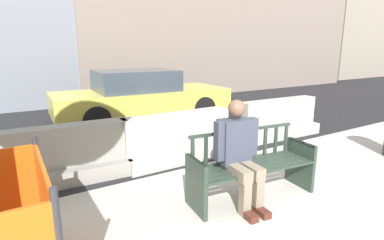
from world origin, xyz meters
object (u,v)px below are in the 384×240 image
(jersey_barrier_centre, at_px, (178,141))
(jersey_barrier_left, at_px, (60,159))
(car_taxi_near, at_px, (141,95))
(seated_person, at_px, (239,151))
(street_bench, at_px, (252,168))
(jersey_barrier_right, at_px, (278,121))

(jersey_barrier_centre, relative_size, jersey_barrier_left, 0.99)
(jersey_barrier_left, relative_size, car_taxi_near, 0.43)
(jersey_barrier_centre, height_order, jersey_barrier_left, same)
(seated_person, distance_m, jersey_barrier_left, 2.61)
(street_bench, relative_size, car_taxi_near, 0.36)
(street_bench, bearing_deg, jersey_barrier_left, 138.32)
(street_bench, height_order, jersey_barrier_centre, street_bench)
(street_bench, height_order, jersey_barrier_right, street_bench)
(jersey_barrier_right, bearing_deg, car_taxi_near, 121.51)
(street_bench, xyz_separation_m, seated_person, (-0.25, -0.03, 0.29))
(jersey_barrier_left, relative_size, jersey_barrier_right, 1.00)
(seated_person, xyz_separation_m, jersey_barrier_centre, (0.12, 1.76, -0.35))
(seated_person, height_order, jersey_barrier_left, seated_person)
(jersey_barrier_centre, bearing_deg, street_bench, -85.58)
(jersey_barrier_left, distance_m, car_taxi_near, 4.13)
(jersey_barrier_left, bearing_deg, car_taxi_near, 51.02)
(seated_person, distance_m, jersey_barrier_right, 3.34)
(street_bench, height_order, jersey_barrier_left, street_bench)
(jersey_barrier_centre, bearing_deg, car_taxi_near, 78.56)
(jersey_barrier_centre, bearing_deg, jersey_barrier_right, 2.51)
(jersey_barrier_centre, relative_size, car_taxi_near, 0.42)
(street_bench, relative_size, jersey_barrier_centre, 0.86)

